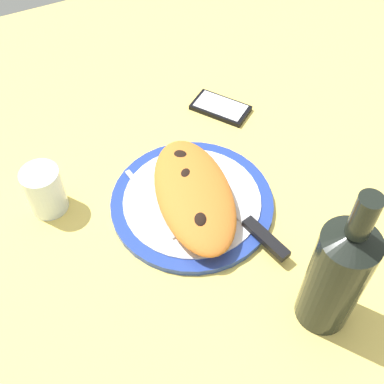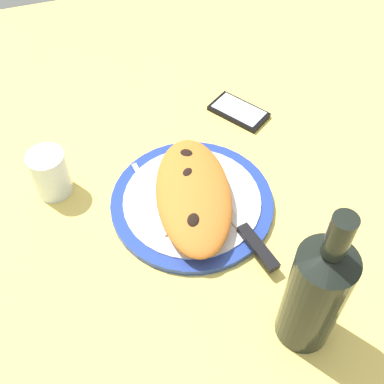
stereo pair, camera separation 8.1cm
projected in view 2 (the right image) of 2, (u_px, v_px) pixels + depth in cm
name	position (u px, v px, depth cm)	size (l,w,h in cm)	color
ground_plane	(192.00, 210.00, 88.79)	(150.00, 150.00, 3.00)	#EACC60
plate	(192.00, 202.00, 87.05)	(28.56, 28.56, 1.56)	#233D99
calzone	(193.00, 194.00, 84.12)	(27.75, 17.67, 4.70)	orange
fork	(155.00, 204.00, 85.53)	(17.11, 3.75, 0.40)	silver
knife	(246.00, 233.00, 81.35)	(22.87, 6.81, 1.20)	silver
smartphone	(239.00, 111.00, 102.04)	(13.18, 11.80, 1.16)	black
water_glass	(51.00, 176.00, 86.80)	(6.53, 6.53, 8.91)	silver
wine_bottle	(316.00, 293.00, 64.50)	(7.83, 7.83, 27.67)	black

